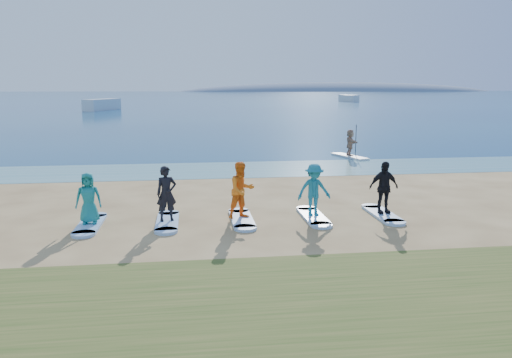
{
  "coord_description": "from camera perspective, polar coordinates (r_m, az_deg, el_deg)",
  "views": [
    {
      "loc": [
        -1.15,
        -15.14,
        4.39
      ],
      "look_at": [
        1.12,
        2.0,
        1.1
      ],
      "focal_mm": 35.0,
      "sensor_mm": 36.0,
      "label": 1
    }
  ],
  "objects": [
    {
      "name": "student_4",
      "position": [
        17.32,
        14.39,
        -0.94
      ],
      "size": [
        1.08,
        0.54,
        1.77
      ],
      "primitive_type": "imported",
      "rotation": [
        0.0,
        0.0,
        0.11
      ],
      "color": "black",
      "rests_on": "surfboard_4"
    },
    {
      "name": "student_3",
      "position": [
        16.58,
        6.65,
        -1.24
      ],
      "size": [
        1.17,
        0.74,
        1.74
      ],
      "primitive_type": "imported",
      "rotation": [
        0.0,
        0.0,
        0.08
      ],
      "color": "teal",
      "rests_on": "surfboard_3"
    },
    {
      "name": "student_2",
      "position": [
        16.16,
        -1.65,
        -1.29
      ],
      "size": [
        1.1,
        1.0,
        1.85
      ],
      "primitive_type": "imported",
      "rotation": [
        0.0,
        0.0,
        0.4
      ],
      "color": "orange",
      "rests_on": "surfboard_2"
    },
    {
      "name": "student_1",
      "position": [
        16.1,
        -10.2,
        -1.65
      ],
      "size": [
        0.73,
        0.57,
        1.76
      ],
      "primitive_type": "imported",
      "rotation": [
        0.0,
        0.0,
        0.25
      ],
      "color": "black",
      "rests_on": "surfboard_1"
    },
    {
      "name": "surfboard_4",
      "position": [
        17.53,
        14.24,
        -3.92
      ],
      "size": [
        0.7,
        2.2,
        0.09
      ],
      "primitive_type": "cube",
      "color": "#9AC1EE",
      "rests_on": "ground"
    },
    {
      "name": "shallow_water",
      "position": [
        26.04,
        -4.92,
        1.04
      ],
      "size": [
        600.0,
        600.0,
        0.0
      ],
      "primitive_type": "plane",
      "color": "teal",
      "rests_on": "ground"
    },
    {
      "name": "surfboard_0",
      "position": [
        16.62,
        -18.43,
        -4.95
      ],
      "size": [
        0.7,
        2.2,
        0.09
      ],
      "primitive_type": "cube",
      "color": "#9AC1EE",
      "rests_on": "ground"
    },
    {
      "name": "student_0",
      "position": [
        16.41,
        -18.6,
        -2.09
      ],
      "size": [
        0.81,
        0.54,
        1.61
      ],
      "primitive_type": "imported",
      "rotation": [
        0.0,
        0.0,
        0.04
      ],
      "color": "#1A8180",
      "rests_on": "surfboard_0"
    },
    {
      "name": "ocean",
      "position": [
        175.2,
        -7.27,
        9.25
      ],
      "size": [
        600.0,
        600.0,
        0.0
      ],
      "primitive_type": "plane",
      "color": "navy",
      "rests_on": "ground"
    },
    {
      "name": "island_ridge",
      "position": [
        329.51,
        9.56,
        9.86
      ],
      "size": [
        220.0,
        56.0,
        18.0
      ],
      "primitive_type": "ellipsoid",
      "color": "slate",
      "rests_on": "ground"
    },
    {
      "name": "paddleboard",
      "position": [
        30.97,
        10.66,
        2.55
      ],
      "size": [
        1.57,
        3.07,
        0.12
      ],
      "primitive_type": "cube",
      "rotation": [
        0.0,
        0.0,
        0.3
      ],
      "color": "silver",
      "rests_on": "ground"
    },
    {
      "name": "surfboard_2",
      "position": [
        16.39,
        -1.63,
        -4.61
      ],
      "size": [
        0.7,
        2.2,
        0.09
      ],
      "primitive_type": "cube",
      "color": "#9AC1EE",
      "rests_on": "ground"
    },
    {
      "name": "surfboard_3",
      "position": [
        16.79,
        6.58,
        -4.29
      ],
      "size": [
        0.7,
        2.2,
        0.09
      ],
      "primitive_type": "cube",
      "color": "#9AC1EE",
      "rests_on": "ground"
    },
    {
      "name": "paddleboarder",
      "position": [
        30.86,
        10.71,
        4.12
      ],
      "size": [
        0.5,
        1.48,
        1.59
      ],
      "primitive_type": "imported",
      "rotation": [
        0.0,
        0.0,
        1.59
      ],
      "color": "tan",
      "rests_on": "paddleboard"
    },
    {
      "name": "boat_offshore_b",
      "position": [
        130.33,
        10.53,
        8.66
      ],
      "size": [
        3.54,
        7.08,
        1.74
      ],
      "primitive_type": "cube",
      "rotation": [
        0.0,
        0.0,
        0.26
      ],
      "color": "silver",
      "rests_on": "ground"
    },
    {
      "name": "ground",
      "position": [
        15.81,
        -3.1,
        -5.37
      ],
      "size": [
        600.0,
        600.0,
        0.0
      ],
      "primitive_type": "plane",
      "color": "tan",
      "rests_on": "ground"
    },
    {
      "name": "boat_offshore_a",
      "position": [
        90.25,
        -17.14,
        7.51
      ],
      "size": [
        5.34,
        9.03,
        1.91
      ],
      "primitive_type": "cube",
      "rotation": [
        0.0,
        0.0,
        -0.38
      ],
      "color": "silver",
      "rests_on": "ground"
    },
    {
      "name": "surfboard_1",
      "position": [
        16.33,
        -10.09,
        -4.83
      ],
      "size": [
        0.7,
        2.2,
        0.09
      ],
      "primitive_type": "cube",
      "color": "#9AC1EE",
      "rests_on": "ground"
    }
  ]
}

